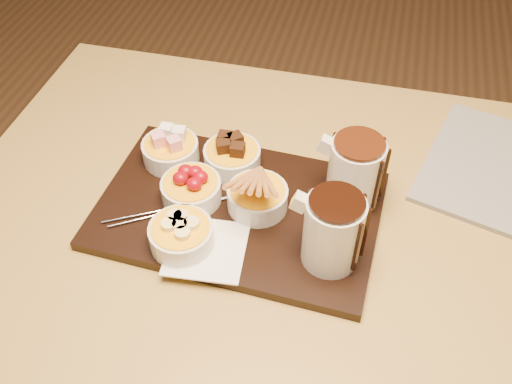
% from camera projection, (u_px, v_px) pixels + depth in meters
% --- Properties ---
extents(dining_table, '(1.20, 0.80, 0.75)m').
position_uv_depth(dining_table, '(299.00, 250.00, 1.03)').
color(dining_table, '#A3833C').
rests_on(dining_table, ground).
extents(serving_board, '(0.47, 0.32, 0.02)m').
position_uv_depth(serving_board, '(239.00, 210.00, 0.95)').
color(serving_board, black).
rests_on(serving_board, dining_table).
extents(napkin, '(0.13, 0.13, 0.00)m').
position_uv_depth(napkin, '(206.00, 249.00, 0.88)').
color(napkin, white).
rests_on(napkin, serving_board).
extents(bowl_marshmallows, '(0.10, 0.10, 0.04)m').
position_uv_depth(bowl_marshmallows, '(171.00, 151.00, 1.01)').
color(bowl_marshmallows, silver).
rests_on(bowl_marshmallows, serving_board).
extents(bowl_cake, '(0.10, 0.10, 0.04)m').
position_uv_depth(bowl_cake, '(232.00, 158.00, 1.00)').
color(bowl_cake, silver).
rests_on(bowl_cake, serving_board).
extents(bowl_strawberries, '(0.10, 0.10, 0.04)m').
position_uv_depth(bowl_strawberries, '(191.00, 191.00, 0.94)').
color(bowl_strawberries, silver).
rests_on(bowl_strawberries, serving_board).
extents(bowl_biscotti, '(0.10, 0.10, 0.04)m').
position_uv_depth(bowl_biscotti, '(257.00, 198.00, 0.93)').
color(bowl_biscotti, silver).
rests_on(bowl_biscotti, serving_board).
extents(bowl_bananas, '(0.10, 0.10, 0.04)m').
position_uv_depth(bowl_bananas, '(181.00, 236.00, 0.88)').
color(bowl_bananas, silver).
rests_on(bowl_bananas, serving_board).
extents(pitcher_dark_chocolate, '(0.09, 0.09, 0.12)m').
position_uv_depth(pitcher_dark_chocolate, '(333.00, 232.00, 0.83)').
color(pitcher_dark_chocolate, silver).
rests_on(pitcher_dark_chocolate, serving_board).
extents(pitcher_milk_chocolate, '(0.09, 0.09, 0.12)m').
position_uv_depth(pitcher_milk_chocolate, '(355.00, 173.00, 0.91)').
color(pitcher_milk_chocolate, silver).
rests_on(pitcher_milk_chocolate, serving_board).
extents(fondue_skewers, '(0.15, 0.24, 0.01)m').
position_uv_depth(fondue_skewers, '(181.00, 206.00, 0.94)').
color(fondue_skewers, silver).
rests_on(fondue_skewers, serving_board).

